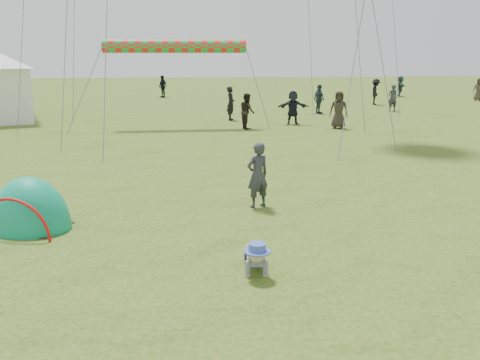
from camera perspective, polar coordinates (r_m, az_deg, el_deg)
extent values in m
plane|color=#24520D|center=(8.64, -4.89, -11.20)|extent=(140.00, 140.00, 0.00)
ellipsoid|color=#008060|center=(12.06, -21.37, -4.83)|extent=(2.06, 1.87, 2.22)
imported|color=#2E2F37|center=(12.55, 1.90, 0.52)|extent=(0.67, 0.58, 1.56)
imported|color=black|center=(28.85, -0.99, 8.17)|extent=(0.54, 0.72, 1.79)
imported|color=black|center=(25.57, 0.77, 7.36)|extent=(0.77, 0.92, 1.69)
imported|color=black|center=(43.86, -8.23, 9.86)|extent=(0.90, 1.10, 1.76)
imported|color=#2E271F|center=(26.17, 10.49, 7.38)|extent=(1.00, 0.81, 1.78)
imported|color=black|center=(27.33, 5.67, 7.70)|extent=(1.58, 0.55, 1.69)
imported|color=#26343F|center=(32.20, 8.44, 8.52)|extent=(0.69, 1.09, 1.72)
imported|color=black|center=(38.53, 14.28, 9.10)|extent=(1.07, 1.31, 1.77)
imported|color=#3E342A|center=(44.23, 24.12, 8.82)|extent=(0.98, 0.83, 1.70)
imported|color=#263C47|center=(46.17, 16.73, 9.56)|extent=(0.76, 1.61, 1.67)
imported|color=#2B2E37|center=(34.57, 15.96, 8.41)|extent=(0.63, 0.45, 1.63)
cylinder|color=red|center=(26.32, -6.96, 14.00)|extent=(6.76, 0.64, 0.64)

